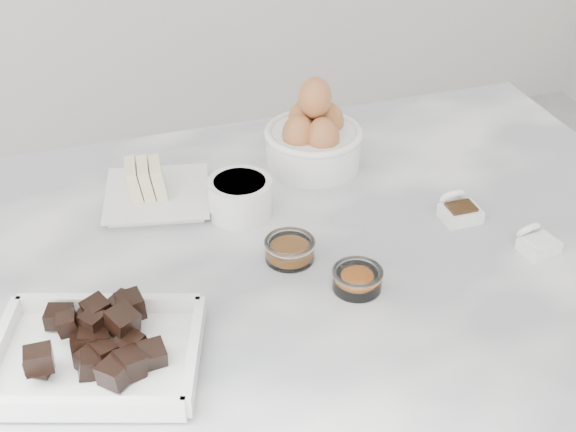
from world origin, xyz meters
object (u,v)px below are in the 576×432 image
at_px(egg_bowl, 313,137).
at_px(sugar_ramekin, 240,196).
at_px(salt_spoon, 536,241).
at_px(chocolate_dish, 95,350).
at_px(butter_plate, 155,188).
at_px(zest_bowl, 357,278).
at_px(honey_bowl, 290,249).
at_px(vanilla_spoon, 458,209).

bearing_deg(egg_bowl, sugar_ramekin, -145.54).
bearing_deg(salt_spoon, sugar_ramekin, 149.98).
bearing_deg(chocolate_dish, salt_spoon, 4.01).
xyz_separation_m(chocolate_dish, sugar_ramekin, (0.24, 0.26, 0.01)).
distance_m(butter_plate, salt_spoon, 0.56).
relative_size(egg_bowl, zest_bowl, 2.35).
height_order(butter_plate, honey_bowl, butter_plate).
relative_size(egg_bowl, honey_bowl, 2.24).
relative_size(chocolate_dish, sugar_ramekin, 2.98).
bearing_deg(butter_plate, honey_bowl, -54.06).
bearing_deg(egg_bowl, chocolate_dish, -137.51).
bearing_deg(honey_bowl, butter_plate, 125.94).
bearing_deg(vanilla_spoon, butter_plate, 156.19).
relative_size(zest_bowl, salt_spoon, 1.03).
bearing_deg(sugar_ramekin, zest_bowl, -65.41).
distance_m(chocolate_dish, honey_bowl, 0.31).
distance_m(egg_bowl, honey_bowl, 0.26).
relative_size(egg_bowl, vanilla_spoon, 2.41).
distance_m(chocolate_dish, sugar_ramekin, 0.35).
height_order(butter_plate, salt_spoon, butter_plate).
xyz_separation_m(sugar_ramekin, salt_spoon, (0.37, -0.21, -0.02)).
height_order(egg_bowl, honey_bowl, egg_bowl).
xyz_separation_m(chocolate_dish, zest_bowl, (0.34, 0.04, -0.01)).
bearing_deg(zest_bowl, honey_bowl, 126.17).
xyz_separation_m(butter_plate, vanilla_spoon, (0.42, -0.18, -0.01)).
distance_m(chocolate_dish, butter_plate, 0.36).
distance_m(sugar_ramekin, egg_bowl, 0.18).
height_order(sugar_ramekin, vanilla_spoon, sugar_ramekin).
bearing_deg(salt_spoon, zest_bowl, -179.36).
xyz_separation_m(egg_bowl, salt_spoon, (0.22, -0.32, -0.04)).
relative_size(egg_bowl, salt_spoon, 2.43).
bearing_deg(chocolate_dish, sugar_ramekin, 46.66).
relative_size(chocolate_dish, egg_bowl, 1.77).
height_order(chocolate_dish, sugar_ramekin, chocolate_dish).
distance_m(butter_plate, egg_bowl, 0.27).
bearing_deg(salt_spoon, vanilla_spoon, 121.81).
relative_size(honey_bowl, zest_bowl, 1.05).
height_order(chocolate_dish, salt_spoon, chocolate_dish).
distance_m(honey_bowl, vanilla_spoon, 0.27).
height_order(chocolate_dish, vanilla_spoon, chocolate_dish).
distance_m(butter_plate, honey_bowl, 0.25).
xyz_separation_m(chocolate_dish, vanilla_spoon, (0.55, 0.15, -0.01)).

